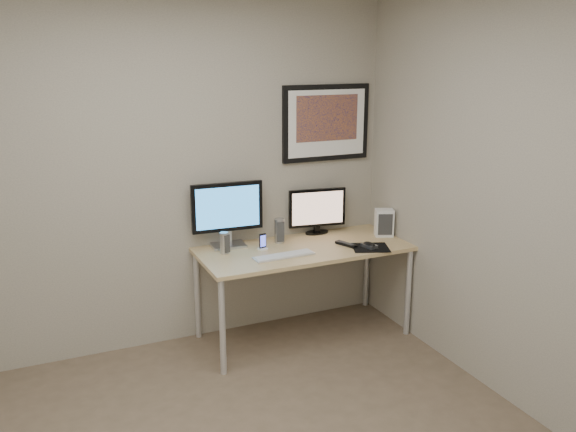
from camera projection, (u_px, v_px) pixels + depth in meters
name	position (u px, v px, depth m)	size (l,w,h in m)	color
room	(207.00, 155.00, 3.20)	(3.60, 3.60, 3.60)	white
desk	(304.00, 255.00, 4.64)	(1.60, 0.70, 0.73)	#A78A50
framed_art	(326.00, 123.00, 4.82)	(0.75, 0.04, 0.60)	black
monitor_large	(227.00, 212.00, 4.57)	(0.55, 0.19, 0.50)	#A9A9AD
monitor_tv	(317.00, 210.00, 4.93)	(0.47, 0.14, 0.37)	black
speaker_left	(224.00, 243.00, 4.47)	(0.06, 0.06, 0.16)	#A9A9AD
speaker_right	(279.00, 231.00, 4.72)	(0.08, 0.08, 0.19)	#A9A9AD
phone_dock	(263.00, 242.00, 4.55)	(0.06, 0.06, 0.13)	black
keyboard	(284.00, 256.00, 4.42)	(0.46, 0.12, 0.02)	silver
mousepad	(370.00, 248.00, 4.61)	(0.27, 0.24, 0.00)	black
mouse	(369.00, 245.00, 4.61)	(0.07, 0.12, 0.04)	black
remote	(346.00, 244.00, 4.66)	(0.05, 0.19, 0.02)	black
fan_unit	(384.00, 223.00, 4.89)	(0.14, 0.10, 0.22)	white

